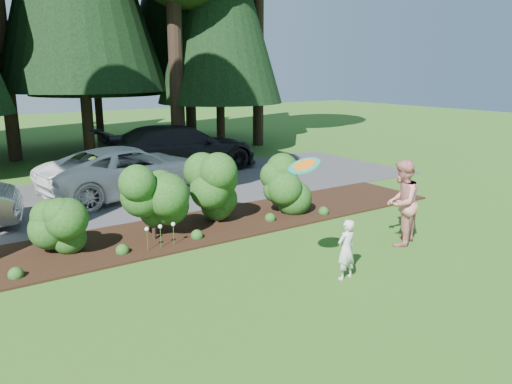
# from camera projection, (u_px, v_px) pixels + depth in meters

# --- Properties ---
(ground) EXTENTS (80.00, 80.00, 0.00)m
(ground) POSITION_uv_depth(u_px,v_px,m) (232.00, 285.00, 8.90)
(ground) COLOR #375F1B
(ground) RESTS_ON ground
(mulch_bed) EXTENTS (16.00, 2.50, 0.05)m
(mulch_bed) POSITION_uv_depth(u_px,v_px,m) (158.00, 235.00, 11.51)
(mulch_bed) COLOR black
(mulch_bed) RESTS_ON ground
(driveway) EXTENTS (22.00, 6.00, 0.03)m
(driveway) POSITION_uv_depth(u_px,v_px,m) (101.00, 198.00, 14.93)
(driveway) COLOR #38383A
(driveway) RESTS_ON ground
(shrub_row) EXTENTS (6.53, 1.60, 1.61)m
(shrub_row) POSITION_uv_depth(u_px,v_px,m) (189.00, 199.00, 11.65)
(shrub_row) COLOR #164214
(shrub_row) RESTS_ON ground
(lily_cluster) EXTENTS (0.69, 0.09, 0.57)m
(lily_cluster) POSITION_uv_depth(u_px,v_px,m) (160.00, 228.00, 10.55)
(lily_cluster) COLOR #164214
(lily_cluster) RESTS_ON ground
(car_white_suv) EXTENTS (5.62, 3.23, 1.47)m
(car_white_suv) POSITION_uv_depth(u_px,v_px,m) (129.00, 170.00, 15.17)
(car_white_suv) COLOR white
(car_white_suv) RESTS_ON driveway
(car_dark_suv) EXTENTS (6.04, 2.52, 1.74)m
(car_dark_suv) POSITION_uv_depth(u_px,v_px,m) (180.00, 148.00, 18.61)
(car_dark_suv) COLOR black
(car_dark_suv) RESTS_ON driveway
(child) EXTENTS (0.43, 0.30, 1.13)m
(child) POSITION_uv_depth(u_px,v_px,m) (346.00, 249.00, 9.07)
(child) COLOR silver
(child) RESTS_ON ground
(adult) EXTENTS (1.13, 1.03, 1.88)m
(adult) POSITION_uv_depth(u_px,v_px,m) (401.00, 203.00, 10.81)
(adult) COLOR red
(adult) RESTS_ON ground
(frisbee) EXTENTS (0.53, 0.55, 0.23)m
(frisbee) POSITION_uv_depth(u_px,v_px,m) (304.00, 166.00, 8.27)
(frisbee) COLOR #198B7A
(frisbee) RESTS_ON ground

